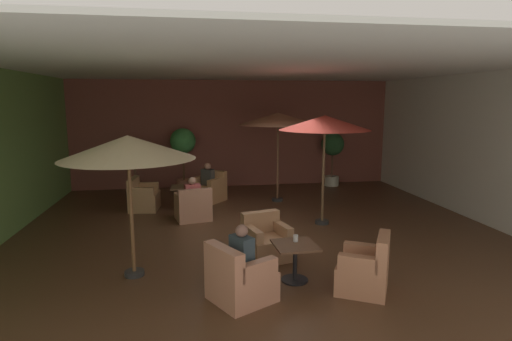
% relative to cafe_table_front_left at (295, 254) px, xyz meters
% --- Properties ---
extents(ground_plane, '(10.65, 10.22, 0.02)m').
position_rel_cafe_table_front_left_xyz_m(ground_plane, '(-0.14, 2.57, -0.45)').
color(ground_plane, '#503320').
extents(wall_back_brick, '(10.65, 0.08, 3.50)m').
position_rel_cafe_table_front_left_xyz_m(wall_back_brick, '(-0.14, 7.64, 1.31)').
color(wall_back_brick, brown).
rests_on(wall_back_brick, ground_plane).
extents(wall_right_plain, '(0.08, 10.22, 3.50)m').
position_rel_cafe_table_front_left_xyz_m(wall_right_plain, '(5.15, 2.57, 1.31)').
color(wall_right_plain, silver).
rests_on(wall_right_plain, ground_plane).
extents(ceiling_slab, '(10.65, 10.22, 0.06)m').
position_rel_cafe_table_front_left_xyz_m(ceiling_slab, '(-0.14, 2.57, 3.09)').
color(ceiling_slab, white).
rests_on(ceiling_slab, wall_back_brick).
extents(cafe_table_front_left, '(0.70, 0.70, 0.61)m').
position_rel_cafe_table_front_left_xyz_m(cafe_table_front_left, '(0.00, 0.00, 0.00)').
color(cafe_table_front_left, black).
rests_on(cafe_table_front_left, ground_plane).
extents(armchair_front_left_north, '(1.07, 1.06, 0.86)m').
position_rel_cafe_table_front_left_xyz_m(armchair_front_left_north, '(-0.95, -0.53, -0.11)').
color(armchair_front_left_north, tan).
rests_on(armchair_front_left_north, ground_plane).
extents(armchair_front_left_east, '(0.98, 0.97, 0.90)m').
position_rel_cafe_table_front_left_xyz_m(armchair_front_left_east, '(0.95, -0.53, -0.11)').
color(armchair_front_left_east, '#B77753').
rests_on(armchair_front_left_east, ground_plane).
extents(armchair_front_left_south, '(0.90, 0.94, 0.80)m').
position_rel_cafe_table_front_left_xyz_m(armchair_front_left_south, '(-0.27, 1.05, -0.14)').
color(armchair_front_left_south, '#B07E57').
rests_on(armchair_front_left_south, ground_plane).
extents(cafe_table_front_right, '(0.71, 0.71, 0.61)m').
position_rel_cafe_table_front_left_xyz_m(cafe_table_front_right, '(-1.79, 4.75, 0.03)').
color(cafe_table_front_right, black).
rests_on(cafe_table_front_right, ground_plane).
extents(armchair_front_right_north, '(1.12, 1.12, 0.85)m').
position_rel_cafe_table_front_left_xyz_m(armchair_front_right_north, '(-1.11, 5.58, -0.11)').
color(armchair_front_right_north, tan).
rests_on(armchair_front_right_north, ground_plane).
extents(armchair_front_right_east, '(0.78, 0.88, 0.85)m').
position_rel_cafe_table_front_left_xyz_m(armchair_front_right_east, '(-2.86, 4.86, -0.12)').
color(armchair_front_right_east, tan).
rests_on(armchair_front_right_east, ground_plane).
extents(armchair_front_right_south, '(0.92, 0.86, 0.80)m').
position_rel_cafe_table_front_left_xyz_m(armchair_front_right_south, '(-1.57, 3.70, -0.14)').
color(armchair_front_right_south, tan).
rests_on(armchair_front_right_south, ground_plane).
extents(patio_umbrella_tall_red, '(2.07, 2.07, 2.51)m').
position_rel_cafe_table_front_left_xyz_m(patio_umbrella_tall_red, '(1.40, 2.93, 1.89)').
color(patio_umbrella_tall_red, '#2D2D2D').
rests_on(patio_umbrella_tall_red, ground_plane).
extents(patio_umbrella_center_beige, '(2.24, 2.24, 2.51)m').
position_rel_cafe_table_front_left_xyz_m(patio_umbrella_center_beige, '(0.83, 5.26, 1.89)').
color(patio_umbrella_center_beige, '#2D2D2D').
rests_on(patio_umbrella_center_beige, ground_plane).
extents(patio_umbrella_near_wall, '(2.10, 2.10, 2.31)m').
position_rel_cafe_table_front_left_xyz_m(patio_umbrella_near_wall, '(-2.56, 0.60, 1.67)').
color(patio_umbrella_near_wall, '#2D2D2D').
rests_on(patio_umbrella_near_wall, ground_plane).
extents(potted_tree_left_corner, '(0.78, 0.78, 2.01)m').
position_rel_cafe_table_front_left_xyz_m(potted_tree_left_corner, '(-1.82, 6.77, 0.95)').
color(potted_tree_left_corner, '#A26549').
rests_on(potted_tree_left_corner, ground_plane).
extents(potted_tree_mid_left, '(0.76, 0.76, 1.79)m').
position_rel_cafe_table_front_left_xyz_m(potted_tree_mid_left, '(3.09, 7.12, 0.79)').
color(potted_tree_mid_left, beige).
rests_on(potted_tree_mid_left, ground_plane).
extents(potted_tree_mid_right, '(0.76, 0.76, 1.74)m').
position_rel_cafe_table_front_left_xyz_m(potted_tree_mid_right, '(-3.20, 6.19, 0.74)').
color(potted_tree_mid_right, '#A16641').
rests_on(potted_tree_mid_right, ground_plane).
extents(patron_blue_shirt, '(0.39, 0.37, 0.64)m').
position_rel_cafe_table_front_left_xyz_m(patron_blue_shirt, '(-1.14, 5.55, 0.31)').
color(patron_blue_shirt, '#3F3E38').
rests_on(patron_blue_shirt, ground_plane).
extents(patron_by_window, '(0.41, 0.30, 0.63)m').
position_rel_cafe_table_front_left_xyz_m(patron_by_window, '(-1.58, 3.74, 0.24)').
color(patron_by_window, '#B84E4B').
rests_on(patron_by_window, ground_plane).
extents(patron_with_friend, '(0.35, 0.41, 0.69)m').
position_rel_cafe_table_front_left_xyz_m(patron_with_friend, '(-0.91, -0.51, 0.30)').
color(patron_with_friend, '#2D3B43').
rests_on(patron_with_friend, ground_plane).
extents(iced_drink_cup, '(0.08, 0.08, 0.11)m').
position_rel_cafe_table_front_left_xyz_m(iced_drink_cup, '(0.04, 0.12, 0.23)').
color(iced_drink_cup, white).
rests_on(iced_drink_cup, cafe_table_front_left).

